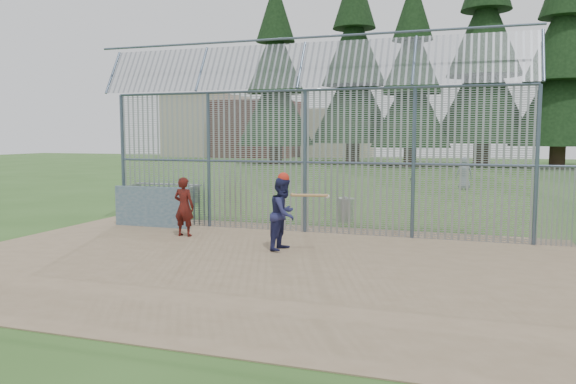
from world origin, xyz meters
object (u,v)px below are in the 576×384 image
(onlooker, at_px, (184,207))
(bleacher, at_px, (164,192))
(dugout_wall, at_px, (152,207))
(batter, at_px, (283,214))
(trash_can, at_px, (345,210))

(onlooker, height_order, bleacher, onlooker)
(dugout_wall, height_order, bleacher, dugout_wall)
(bleacher, bearing_deg, batter, -44.37)
(dugout_wall, xyz_separation_m, trash_can, (5.25, 2.95, -0.24))
(onlooker, distance_m, bleacher, 8.37)
(batter, xyz_separation_m, trash_can, (0.40, 4.91, -0.51))
(dugout_wall, height_order, onlooker, onlooker)
(dugout_wall, height_order, trash_can, dugout_wall)
(bleacher, bearing_deg, trash_can, -18.80)
(batter, height_order, trash_can, batter)
(trash_can, bearing_deg, bleacher, 161.20)
(onlooker, height_order, trash_can, onlooker)
(onlooker, relative_size, bleacher, 0.54)
(dugout_wall, xyz_separation_m, bleacher, (-3.07, 5.78, -0.21))
(batter, relative_size, onlooker, 1.08)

